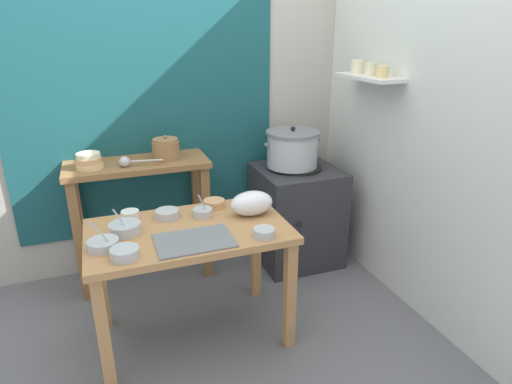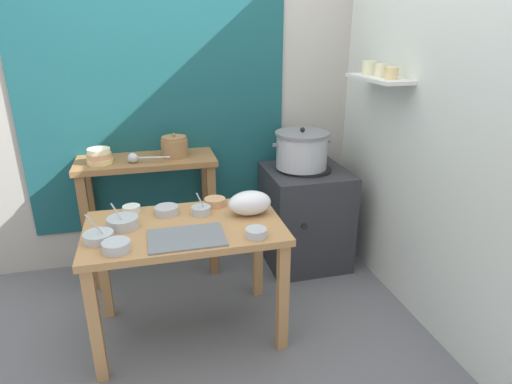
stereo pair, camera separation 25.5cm
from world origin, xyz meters
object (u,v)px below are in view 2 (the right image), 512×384
(clay_pot, at_px, (175,147))
(prep_bowl_7, at_px, (215,202))
(back_shelf_table, at_px, (149,188))
(prep_bowl_1, at_px, (123,222))
(plastic_bag, at_px, (250,203))
(prep_bowl_5, at_px, (256,232))
(prep_bowl_6, at_px, (99,236))
(steamer_pot, at_px, (302,150))
(prep_bowl_0, at_px, (201,210))
(prep_bowl_2, at_px, (116,246))
(ladle, at_px, (135,158))
(bowl_stack_enamel, at_px, (99,156))
(stove_block, at_px, (305,216))
(serving_tray, at_px, (187,238))
(prep_table, at_px, (185,242))
(prep_bowl_4, at_px, (167,210))
(prep_bowl_3, at_px, (132,209))

(clay_pot, distance_m, prep_bowl_7, 0.62)
(back_shelf_table, distance_m, prep_bowl_1, 0.74)
(plastic_bag, distance_m, prep_bowl_5, 0.30)
(prep_bowl_5, xyz_separation_m, prep_bowl_6, (-0.80, 0.15, 0.00))
(steamer_pot, distance_m, prep_bowl_0, 1.00)
(prep_bowl_0, bearing_deg, steamer_pot, 33.31)
(prep_bowl_2, bearing_deg, back_shelf_table, 80.19)
(prep_bowl_0, bearing_deg, ladle, 123.32)
(back_shelf_table, bearing_deg, bowl_stack_enamel, -172.51)
(stove_block, xyz_separation_m, serving_tray, (-0.98, -0.82, 0.34))
(clay_pot, distance_m, prep_bowl_1, 0.84)
(steamer_pot, xyz_separation_m, prep_bowl_7, (-0.72, -0.43, -0.17))
(prep_table, xyz_separation_m, prep_bowl_7, (0.21, 0.24, 0.14))
(prep_table, distance_m, prep_bowl_4, 0.24)
(ladle, xyz_separation_m, prep_bowl_3, (-0.03, -0.43, -0.19))
(prep_bowl_6, bearing_deg, ladle, 76.00)
(steamer_pot, height_order, prep_bowl_0, steamer_pot)
(bowl_stack_enamel, distance_m, ladle, 0.23)
(back_shelf_table, relative_size, prep_bowl_5, 8.35)
(steamer_pot, height_order, prep_bowl_6, steamer_pot)
(bowl_stack_enamel, xyz_separation_m, prep_bowl_0, (0.60, -0.61, -0.20))
(steamer_pot, bearing_deg, back_shelf_table, 174.38)
(plastic_bag, bearing_deg, stove_block, 45.58)
(prep_bowl_0, bearing_deg, prep_bowl_2, -143.40)
(prep_table, xyz_separation_m, steamer_pot, (0.94, 0.67, 0.31))
(prep_bowl_5, bearing_deg, prep_bowl_6, 169.11)
(clay_pot, distance_m, serving_tray, 0.98)
(ladle, relative_size, serving_tray, 0.70)
(prep_bowl_1, relative_size, prep_bowl_7, 1.30)
(bowl_stack_enamel, distance_m, prep_bowl_7, 0.88)
(prep_bowl_3, bearing_deg, serving_tray, -56.15)
(prep_bowl_1, height_order, prep_bowl_6, prep_bowl_6)
(prep_table, bearing_deg, serving_tray, -91.48)
(steamer_pot, height_order, prep_bowl_5, steamer_pot)
(prep_bowl_4, bearing_deg, prep_table, -64.13)
(prep_bowl_1, distance_m, prep_bowl_2, 0.27)
(prep_bowl_6, distance_m, prep_bowl_7, 0.74)
(prep_bowl_4, bearing_deg, prep_bowl_0, -13.80)
(prep_bowl_4, bearing_deg, bowl_stack_enamel, 125.30)
(back_shelf_table, bearing_deg, prep_bowl_4, -80.93)
(prep_bowl_0, distance_m, prep_bowl_2, 0.58)
(clay_pot, distance_m, prep_bowl_5, 1.10)
(bowl_stack_enamel, distance_m, plastic_bag, 1.12)
(prep_table, bearing_deg, prep_bowl_4, 115.87)
(back_shelf_table, height_order, bowl_stack_enamel, bowl_stack_enamel)
(prep_bowl_3, relative_size, prep_bowl_6, 0.62)
(prep_bowl_2, bearing_deg, bowl_stack_enamel, 97.69)
(clay_pot, relative_size, prep_bowl_3, 1.80)
(plastic_bag, height_order, prep_bowl_5, plastic_bag)
(prep_bowl_7, bearing_deg, prep_bowl_1, -161.19)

